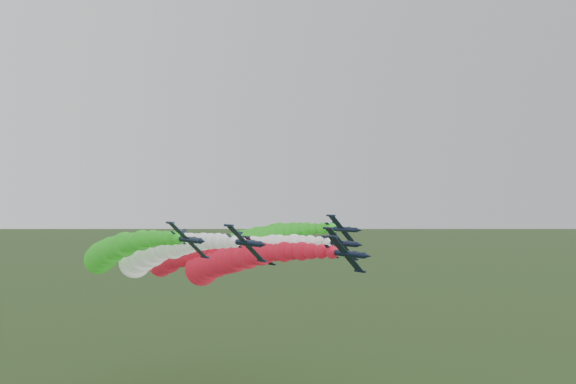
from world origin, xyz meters
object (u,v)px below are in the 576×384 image
Objects in this scene: jet_lead at (224,263)px; jet_trail at (178,258)px; jet_outer_left at (111,252)px; jet_inner_left at (152,255)px; jet_inner_right at (231,254)px; jet_outer_right at (241,242)px.

jet_trail is at bearing 84.29° from jet_lead.
jet_lead is 27.07m from jet_outer_left.
jet_inner_left reaches higher than jet_trail.
jet_inner_left is 21.40m from jet_inner_right.
jet_inner_left is at bearing 178.30° from jet_inner_right.
jet_lead is 1.01× the size of jet_outer_left.
jet_outer_right is (9.66, 9.89, 1.80)m from jet_inner_right.
jet_inner_right is (7.66, 8.43, 1.01)m from jet_lead.
jet_trail is (2.77, 27.76, -1.36)m from jet_lead.
jet_lead is at bearing -43.02° from jet_outer_left.
jet_lead is at bearing -133.39° from jet_outer_right.
jet_trail is (-14.55, 9.44, -4.16)m from jet_outer_right.
jet_outer_left is (-27.38, 9.97, 1.25)m from jet_inner_right.
jet_lead is 16.56m from jet_inner_left.
jet_inner_left is 1.00× the size of jet_outer_right.
jet_outer_right is (31.03, 9.26, 0.74)m from jet_inner_left.
jet_lead is 11.44m from jet_inner_right.
jet_outer_right is at bearing 46.61° from jet_lead.
jet_outer_left is at bearing -157.41° from jet_trail.
jet_inner_right is 29.17m from jet_outer_left.
jet_outer_left reaches higher than jet_trail.
jet_inner_left is at bearing -163.39° from jet_outer_right.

